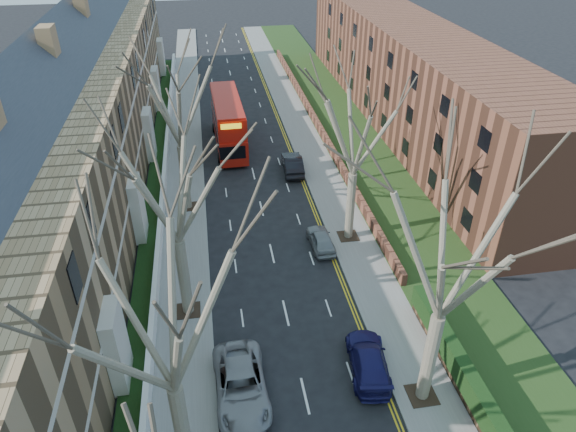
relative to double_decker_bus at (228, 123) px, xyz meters
name	(u,v)px	position (x,y,z in m)	size (l,w,h in m)	color
pavement_left	(185,149)	(-4.33, -0.36, -2.23)	(3.00, 102.00, 0.12)	slate
pavement_right	(307,141)	(7.67, -0.36, -2.23)	(3.00, 102.00, 0.12)	slate
terrace_left	(75,135)	(-11.98, -8.36, 3.24)	(9.70, 78.00, 13.60)	olive
flats_right	(408,74)	(19.13, 3.64, 2.69)	(13.97, 54.00, 10.00)	brown
front_wall_left	(164,185)	(-5.98, -8.36, -1.67)	(0.30, 78.00, 1.00)	white
grass_verge_right	(350,137)	(12.17, -0.36, -2.14)	(6.00, 102.00, 0.06)	#233D16
tree_left_mid	(160,305)	(-4.03, -33.36, 7.27)	(10.50, 10.50, 14.71)	#655C48
tree_left_far	(170,175)	(-4.03, -23.36, 6.95)	(10.15, 10.15, 14.22)	#655C48
tree_left_dist	(174,90)	(-4.03, -11.36, 7.27)	(10.50, 10.50, 14.71)	#655C48
tree_right_mid	(455,239)	(7.37, -31.36, 7.27)	(10.50, 10.50, 14.71)	#655C48
tree_right_far	(357,117)	(7.37, -17.36, 6.95)	(10.15, 10.15, 14.22)	#655C48
double_decker_bus	(228,123)	(0.00, 0.00, 0.00)	(3.03, 11.19, 4.65)	#A5150B
car_left_far	(241,385)	(-1.43, -29.81, -1.52)	(2.54, 5.51, 1.53)	gray
car_right_near	(368,360)	(5.21, -29.26, -1.60)	(1.93, 4.74, 1.37)	#18164E
car_right_mid	(321,239)	(5.17, -18.15, -1.65)	(1.51, 3.75, 1.28)	gray
car_right_far	(293,164)	(5.17, -6.53, -1.53)	(1.60, 4.60, 1.51)	black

